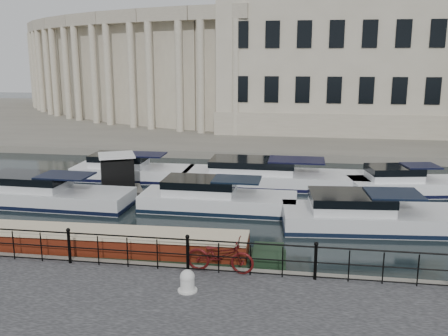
% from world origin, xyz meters
% --- Properties ---
extents(ground_plane, '(160.00, 160.00, 0.00)m').
position_xyz_m(ground_plane, '(0.00, 0.00, 0.00)').
color(ground_plane, black).
rests_on(ground_plane, ground).
extents(far_bank, '(120.00, 42.00, 0.55)m').
position_xyz_m(far_bank, '(0.00, 39.00, 0.28)').
color(far_bank, '#6B665B').
rests_on(far_bank, ground_plane).
extents(railing, '(24.14, 0.14, 1.22)m').
position_xyz_m(railing, '(0.00, -2.25, 1.20)').
color(railing, black).
rests_on(railing, near_quay).
extents(civic_building, '(53.55, 31.84, 16.85)m').
position_xyz_m(civic_building, '(-1.00, 34.71, 7.04)').
color(civic_building, '#ADA38C').
rests_on(civic_building, far_bank).
extents(bicycle, '(2.21, 0.89, 1.14)m').
position_xyz_m(bicycle, '(1.03, -2.17, 1.12)').
color(bicycle, '#460C0C').
rests_on(bicycle, near_quay).
extents(mooring_bollard, '(0.58, 0.58, 0.65)m').
position_xyz_m(mooring_bollard, '(0.31, -3.63, 0.86)').
color(mooring_bollard, silver).
rests_on(mooring_bollard, near_quay).
extents(narrowboat, '(13.15, 2.14, 1.49)m').
position_xyz_m(narrowboat, '(-3.48, -0.83, 0.37)').
color(narrowboat, black).
rests_on(narrowboat, ground_plane).
extents(harbour_hut, '(3.20, 2.99, 2.16)m').
position_xyz_m(harbour_hut, '(-6.40, 8.43, 0.95)').
color(harbour_hut, '#6B665B').
rests_on(harbour_hut, ground_plane).
extents(cabin_cruisers, '(25.51, 9.83, 1.99)m').
position_xyz_m(cabin_cruisers, '(-0.11, 8.16, 0.37)').
color(cabin_cruisers, silver).
rests_on(cabin_cruisers, ground_plane).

